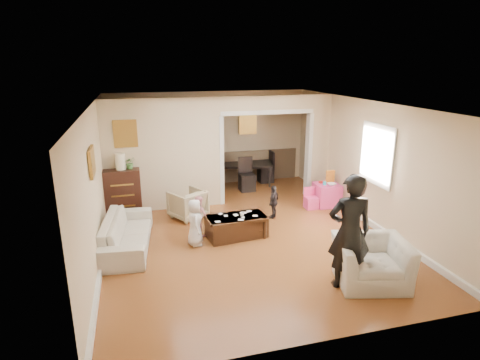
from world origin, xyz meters
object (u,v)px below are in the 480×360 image
object	(u,v)px
adult_person	(349,232)
child_kneel_a	(195,222)
armchair_back	(188,204)
play_table	(327,195)
table_lamp	(120,161)
coffee_cup	(242,215)
cyan_cup	(325,183)
child_kneel_b	(199,215)
dresser	(123,193)
child_toddler	(274,202)
sofa	(127,233)
armchair_front	(371,262)
dining_table	(241,173)
coffee_table	(236,226)

from	to	relation	value
adult_person	child_kneel_a	bearing A→B (deg)	-34.34
armchair_back	play_table	xyz separation A→B (m)	(3.36, -0.08, -0.05)
table_lamp	coffee_cup	size ratio (longest dim) A/B	3.83
cyan_cup	child_kneel_b	distance (m)	3.28
dresser	child_toddler	size ratio (longest dim) A/B	1.42
table_lamp	play_table	bearing A→B (deg)	-7.32
child_toddler	play_table	bearing A→B (deg)	148.50
dresser	child_toddler	bearing A→B (deg)	-17.94
sofa	child_toddler	world-z (taller)	child_toddler
armchair_back	dresser	size ratio (longest dim) A/B	0.65
coffee_cup	play_table	xyz separation A→B (m)	(2.47, 1.23, -0.21)
armchair_front	table_lamp	xyz separation A→B (m)	(-3.78, 3.99, 0.91)
play_table	dining_table	distance (m)	2.74
dining_table	child_kneel_a	size ratio (longest dim) A/B	1.93
cyan_cup	dining_table	size ratio (longest dim) A/B	0.05
dresser	table_lamp	distance (m)	0.72
table_lamp	dining_table	size ratio (longest dim) A/B	0.20
play_table	dresser	bearing A→B (deg)	172.68
armchair_back	child_kneel_b	distance (m)	0.97
armchair_front	dresser	bearing A→B (deg)	147.38
adult_person	play_table	bearing A→B (deg)	-101.49
armchair_front	coffee_table	distance (m)	2.73
cyan_cup	child_toddler	world-z (taller)	child_toddler
dresser	coffee_cup	xyz separation A→B (m)	(2.27, -1.84, -0.06)
child_kneel_a	child_kneel_b	bearing A→B (deg)	-15.87
sofa	table_lamp	distance (m)	1.98
child_kneel_b	child_toddler	world-z (taller)	child_kneel_b
child_toddler	coffee_cup	bearing A→B (deg)	-7.34
adult_person	child_kneel_a	world-z (taller)	adult_person
dresser	coffee_cup	size ratio (longest dim) A/B	11.50
armchair_front	coffee_table	bearing A→B (deg)	140.11
armchair_back	adult_person	size ratio (longest dim) A/B	0.39
coffee_cup	dining_table	distance (m)	3.62
dresser	child_kneel_a	distance (m)	2.35
sofa	child_kneel_b	xyz separation A→B (m)	(1.40, 0.23, 0.11)
play_table	child_kneel_a	xyz separation A→B (m)	(-3.42, -1.33, 0.18)
dresser	child_kneel_a	xyz separation A→B (m)	(1.32, -1.94, -0.08)
sofa	table_lamp	xyz separation A→B (m)	(-0.07, 1.73, 0.96)
dresser	adult_person	size ratio (longest dim) A/B	0.59
armchair_back	adult_person	xyz separation A→B (m)	(1.98, -3.46, 0.59)
cyan_cup	child_kneel_a	distance (m)	3.56
coffee_cup	child_toddler	distance (m)	1.25
armchair_back	child_kneel_a	bearing A→B (deg)	58.03
sofa	adult_person	world-z (taller)	adult_person
cyan_cup	child_kneel_a	bearing A→B (deg)	-158.85
adult_person	sofa	bearing A→B (deg)	-23.76
sofa	cyan_cup	world-z (taller)	cyan_cup
dining_table	armchair_front	bearing A→B (deg)	-71.30
coffee_cup	child_toddler	xyz separation A→B (m)	(0.95, 0.80, -0.10)
child_kneel_b	cyan_cup	bearing A→B (deg)	-102.70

